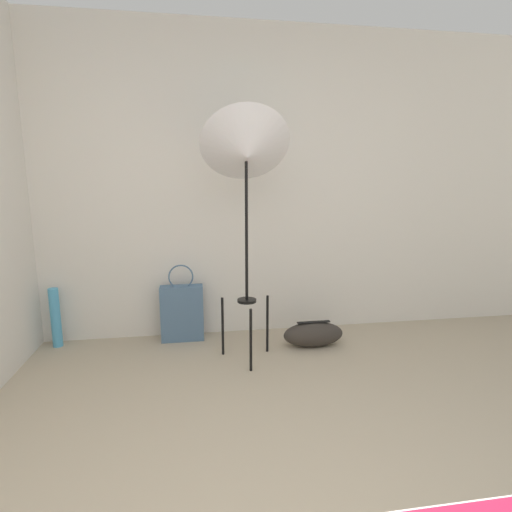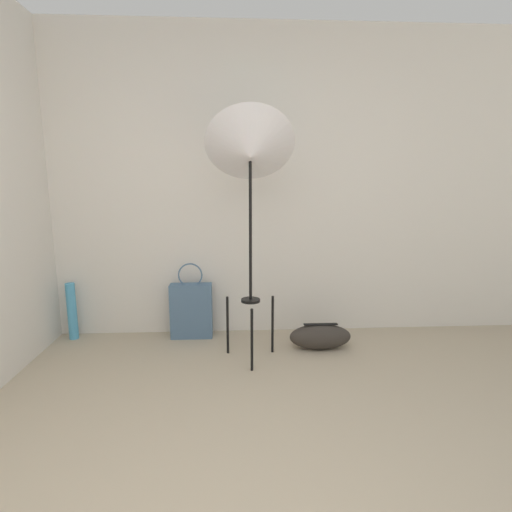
# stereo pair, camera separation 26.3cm
# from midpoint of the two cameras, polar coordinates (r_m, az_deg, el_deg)

# --- Properties ---
(wall_back) EXTENTS (8.00, 0.05, 2.60)m
(wall_back) POSITION_cam_midpoint_polar(r_m,az_deg,el_deg) (3.45, -1.30, 10.06)
(wall_back) COLOR silver
(wall_back) RESTS_ON ground_plane
(photo_umbrella) EXTENTS (0.64, 0.54, 1.84)m
(photo_umbrella) POSITION_cam_midpoint_polar(r_m,az_deg,el_deg) (2.86, 1.87, 14.40)
(photo_umbrella) COLOR black
(photo_umbrella) RESTS_ON ground_plane
(tote_bag) EXTENTS (0.35, 0.13, 0.66)m
(tote_bag) POSITION_cam_midpoint_polar(r_m,az_deg,el_deg) (3.48, -7.09, -7.70)
(tote_bag) COLOR slate
(tote_bag) RESTS_ON ground_plane
(duffel_bag) EXTENTS (0.50, 0.20, 0.21)m
(duffel_bag) POSITION_cam_midpoint_polar(r_m,az_deg,el_deg) (3.34, 11.44, -11.26)
(duffel_bag) COLOR #332D28
(duffel_bag) RESTS_ON ground_plane
(paper_roll) EXTENTS (0.08, 0.08, 0.49)m
(paper_roll) POSITION_cam_midpoint_polar(r_m,az_deg,el_deg) (3.71, -22.99, -7.31)
(paper_roll) COLOR #4CA3D1
(paper_roll) RESTS_ON ground_plane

